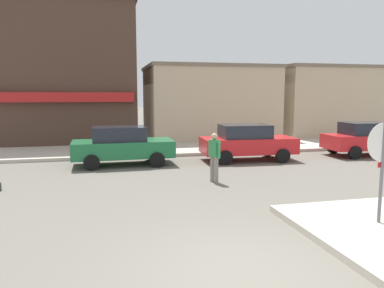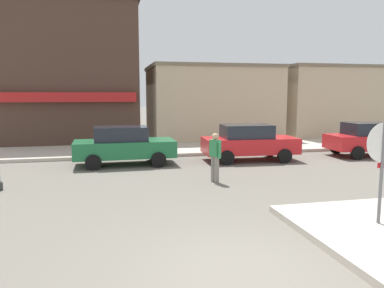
# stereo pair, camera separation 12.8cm
# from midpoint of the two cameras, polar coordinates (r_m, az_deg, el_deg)

# --- Properties ---
(ground_plane) EXTENTS (160.00, 160.00, 0.00)m
(ground_plane) POSITION_cam_midpoint_polar(r_m,az_deg,el_deg) (6.43, 7.02, -18.83)
(ground_plane) COLOR #6B665B
(kerb_far) EXTENTS (80.00, 4.00, 0.15)m
(kerb_far) POSITION_cam_midpoint_polar(r_m,az_deg,el_deg) (18.95, -7.00, -0.89)
(kerb_far) COLOR beige
(kerb_far) RESTS_ON ground
(stop_sign) EXTENTS (0.82, 0.08, 2.30)m
(stop_sign) POSITION_cam_midpoint_polar(r_m,az_deg,el_deg) (8.71, 26.66, -2.04)
(stop_sign) COLOR slate
(stop_sign) RESTS_ON ground
(parked_car_nearest) EXTENTS (4.03, 1.93, 1.56)m
(parked_car_nearest) POSITION_cam_midpoint_polar(r_m,az_deg,el_deg) (15.35, -10.83, -0.18)
(parked_car_nearest) COLOR #1E6B3D
(parked_car_nearest) RESTS_ON ground
(parked_car_second) EXTENTS (4.08, 2.03, 1.56)m
(parked_car_second) POSITION_cam_midpoint_polar(r_m,az_deg,el_deg) (16.29, 8.17, 0.32)
(parked_car_second) COLOR red
(parked_car_second) RESTS_ON ground
(parked_car_third) EXTENTS (4.07, 2.01, 1.56)m
(parked_car_third) POSITION_cam_midpoint_polar(r_m,az_deg,el_deg) (19.23, 25.01, 0.79)
(parked_car_third) COLOR red
(parked_car_third) RESTS_ON ground
(pedestrian_crossing_near) EXTENTS (0.33, 0.55, 1.61)m
(pedestrian_crossing_near) POSITION_cam_midpoint_polar(r_m,az_deg,el_deg) (12.16, 3.13, -1.81)
(pedestrian_crossing_near) COLOR gray
(pedestrian_crossing_near) RESTS_ON ground
(building_corner_shop) EXTENTS (8.98, 9.77, 8.06)m
(building_corner_shop) POSITION_cam_midpoint_polar(r_m,az_deg,el_deg) (25.42, -19.46, 9.83)
(building_corner_shop) COLOR #473328
(building_corner_shop) RESTS_ON ground
(building_storefront_left_near) EXTENTS (7.87, 5.86, 4.60)m
(building_storefront_left_near) POSITION_cam_midpoint_polar(r_m,az_deg,el_deg) (24.14, 2.31, 6.29)
(building_storefront_left_near) COLOR tan
(building_storefront_left_near) RESTS_ON ground
(building_storefront_left_mid) EXTENTS (8.10, 7.42, 4.69)m
(building_storefront_left_mid) POSITION_cam_midpoint_polar(r_m,az_deg,el_deg) (28.58, 18.78, 6.19)
(building_storefront_left_mid) COLOR tan
(building_storefront_left_mid) RESTS_ON ground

